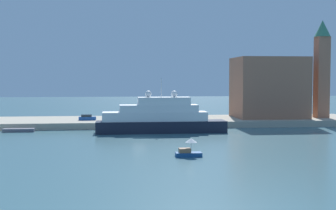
# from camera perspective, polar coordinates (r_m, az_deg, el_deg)

# --- Properties ---
(ground) EXTENTS (400.00, 400.00, 0.00)m
(ground) POSITION_cam_1_polar(r_m,az_deg,el_deg) (85.35, -3.56, -4.19)
(ground) COLOR #3D6670
(quay_dock) EXTENTS (110.00, 19.48, 1.46)m
(quay_dock) POSITION_cam_1_polar(r_m,az_deg,el_deg) (110.83, -4.19, -2.09)
(quay_dock) COLOR #ADA38E
(quay_dock) RESTS_ON ground
(large_yacht) EXTENTS (26.75, 4.96, 11.22)m
(large_yacht) POSITION_cam_1_polar(r_m,az_deg,el_deg) (94.46, -1.08, -1.69)
(large_yacht) COLOR black
(large_yacht) RESTS_ON ground
(small_motorboat) EXTENTS (3.72, 1.68, 2.63)m
(small_motorboat) POSITION_cam_1_polar(r_m,az_deg,el_deg) (65.67, 2.55, -5.64)
(small_motorboat) COLOR navy
(small_motorboat) RESTS_ON ground
(work_barge) EXTENTS (6.42, 1.99, 0.69)m
(work_barge) POSITION_cam_1_polar(r_m,az_deg,el_deg) (100.94, -18.03, -2.99)
(work_barge) COLOR #595966
(work_barge) RESTS_ON ground
(harbor_building) EXTENTS (16.84, 13.34, 14.90)m
(harbor_building) POSITION_cam_1_polar(r_m,az_deg,el_deg) (116.82, 12.40, 2.14)
(harbor_building) COLOR #9E664C
(harbor_building) RESTS_ON quay_dock
(bell_tower) EXTENTS (3.94, 3.94, 23.98)m
(bell_tower) POSITION_cam_1_polar(r_m,az_deg,el_deg) (119.49, 18.58, 4.74)
(bell_tower) COLOR #9E664C
(bell_tower) RESTS_ON quay_dock
(parked_car) EXTENTS (3.96, 1.66, 1.31)m
(parked_car) POSITION_cam_1_polar(r_m,az_deg,el_deg) (108.51, -10.01, -1.56)
(parked_car) COLOR #1E4C99
(parked_car) RESTS_ON quay_dock
(person_figure) EXTENTS (0.36, 0.36, 1.57)m
(person_figure) POSITION_cam_1_polar(r_m,az_deg,el_deg) (108.61, -7.33, -1.45)
(person_figure) COLOR #334C8C
(person_figure) RESTS_ON quay_dock
(mooring_bollard) EXTENTS (0.46, 0.46, 0.65)m
(mooring_bollard) POSITION_cam_1_polar(r_m,az_deg,el_deg) (102.35, -0.38, -1.93)
(mooring_bollard) COLOR black
(mooring_bollard) RESTS_ON quay_dock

